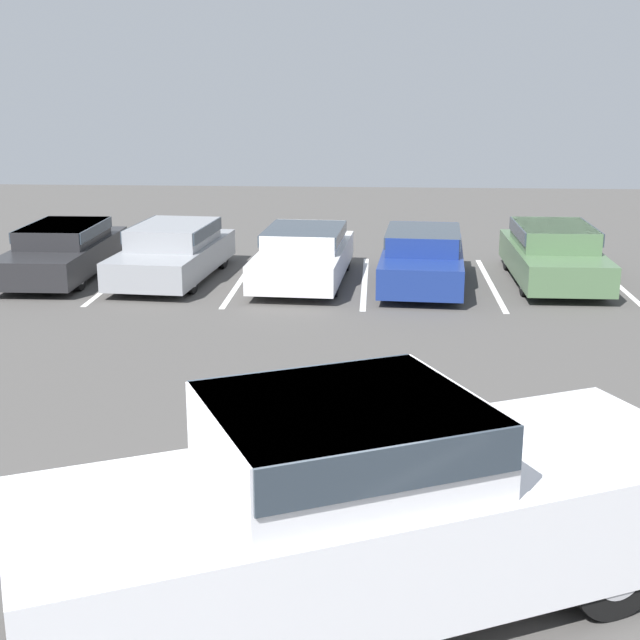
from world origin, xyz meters
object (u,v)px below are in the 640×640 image
(parked_sedan_c, at_px, (304,253))
(parked_sedan_d, at_px, (423,256))
(parked_sedan_a, at_px, (64,249))
(pickup_truck, at_px, (377,504))
(parked_sedan_e, at_px, (553,252))
(parked_sedan_b, at_px, (173,250))

(parked_sedan_c, bearing_deg, parked_sedan_d, 88.98)
(parked_sedan_a, xyz_separation_m, parked_sedan_d, (8.10, -0.39, 0.01))
(pickup_truck, height_order, parked_sedan_a, pickup_truck)
(pickup_truck, distance_m, parked_sedan_c, 12.58)
(parked_sedan_e, bearing_deg, parked_sedan_b, -88.77)
(parked_sedan_b, bearing_deg, parked_sedan_c, 92.82)
(parked_sedan_c, bearing_deg, parked_sedan_b, -88.45)
(parked_sedan_a, height_order, parked_sedan_e, parked_sedan_e)
(parked_sedan_b, xyz_separation_m, parked_sedan_e, (8.44, 0.17, 0.02))
(pickup_truck, height_order, parked_sedan_c, pickup_truck)
(parked_sedan_c, distance_m, parked_sedan_e, 5.50)
(parked_sedan_a, relative_size, parked_sedan_e, 1.04)
(pickup_truck, height_order, parked_sedan_e, pickup_truck)
(parked_sedan_b, bearing_deg, parked_sedan_a, -87.43)
(parked_sedan_e, bearing_deg, parked_sedan_d, -80.75)
(parked_sedan_c, bearing_deg, parked_sedan_a, -88.57)
(parked_sedan_b, height_order, parked_sedan_e, parked_sedan_e)
(parked_sedan_a, relative_size, parked_sedan_c, 1.01)
(parked_sedan_a, height_order, parked_sedan_b, parked_sedan_b)
(parked_sedan_e, bearing_deg, pickup_truck, -16.76)
(parked_sedan_a, distance_m, parked_sedan_b, 2.55)
(parked_sedan_d, bearing_deg, parked_sedan_a, -88.82)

